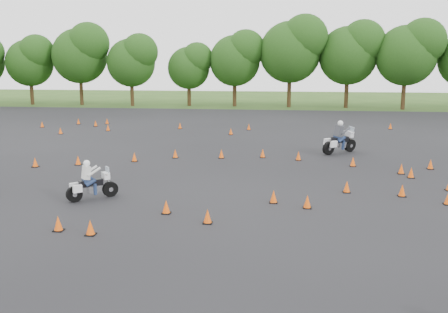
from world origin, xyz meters
name	(u,v)px	position (x,y,z in m)	size (l,w,h in m)	color
ground	(209,212)	(0.00, 0.00, 0.00)	(140.00, 140.00, 0.00)	#2D5119
asphalt_pad	(229,174)	(0.00, 6.00, 0.01)	(62.00, 62.00, 0.00)	black
treeline	(301,66)	(3.89, 35.73, 4.59)	(86.49, 32.03, 10.60)	#1D4112
traffic_cones	(227,171)	(-0.05, 5.53, 0.23)	(36.19, 33.31, 0.45)	#F5550A
rider_grey	(339,137)	(5.52, 11.98, 0.95)	(2.45, 0.75, 1.89)	#3A3B41
rider_white	(92,180)	(-4.62, 1.06, 0.77)	(1.98, 0.61, 1.52)	silver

